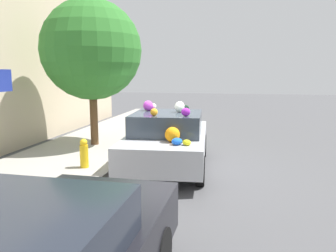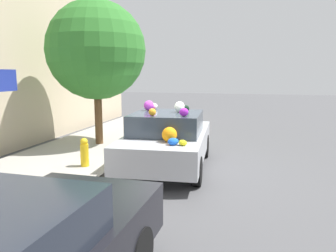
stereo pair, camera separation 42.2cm
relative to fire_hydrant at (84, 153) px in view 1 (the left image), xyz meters
The scene contains 5 objects.
ground_plane 1.99m from the fire_hydrant, 67.19° to the right, with size 60.00×60.00×0.00m, color #4C4C4F.
sidewalk_curb 1.25m from the fire_hydrant, 50.43° to the left, with size 24.00×3.20×0.11m.
street_tree 3.67m from the fire_hydrant, 18.25° to the left, with size 3.05×3.05×4.47m.
fire_hydrant is the anchor object (origin of this frame).
art_car 2.06m from the fire_hydrant, 69.31° to the right, with size 4.05×2.10×1.67m.
Camera 1 is at (-7.85, -1.66, 2.37)m, focal length 35.00 mm.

